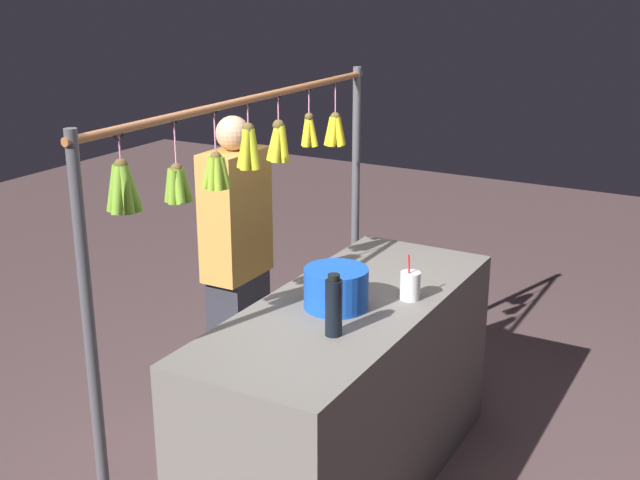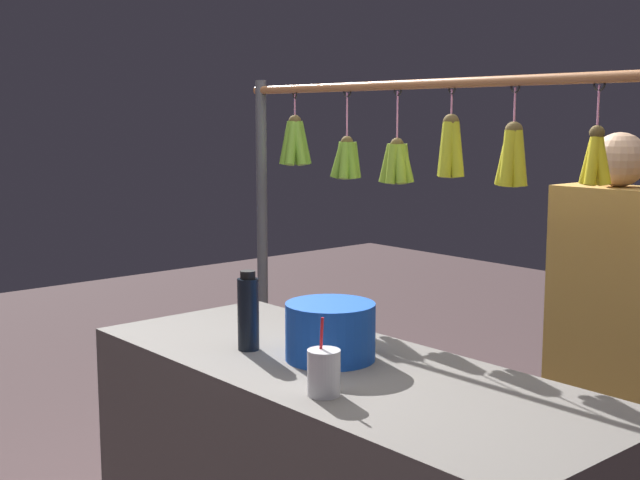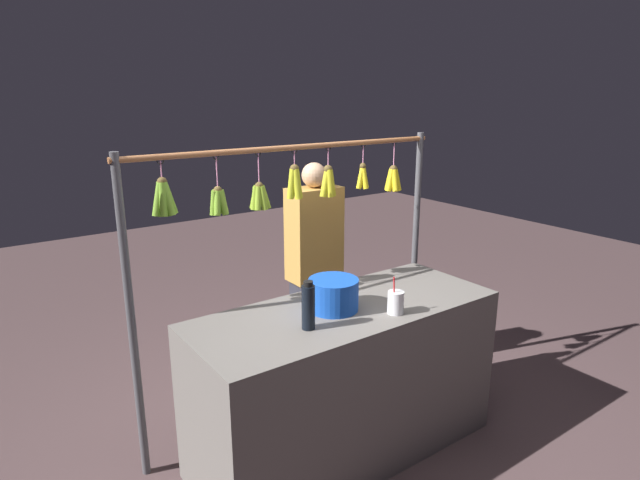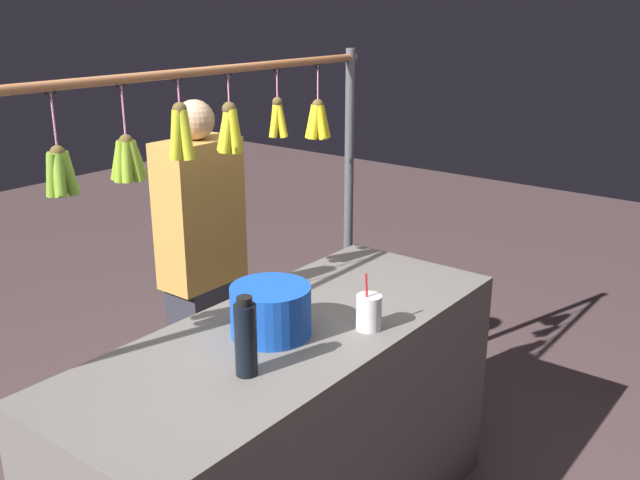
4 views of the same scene
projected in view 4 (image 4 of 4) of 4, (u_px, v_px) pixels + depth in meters
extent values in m
cube|color=#66605B|center=(291.00, 441.00, 2.57)|extent=(1.76, 0.69, 0.90)
cylinder|color=#4C4C51|center=(348.00, 235.00, 3.48)|extent=(0.04, 0.04, 1.77)
cylinder|color=#9E6038|center=(180.00, 74.00, 2.45)|extent=(2.09, 0.03, 0.03)
torus|color=black|center=(318.00, 65.00, 3.03)|extent=(0.04, 0.01, 0.04)
cylinder|color=pink|center=(318.00, 85.00, 3.06)|extent=(0.01, 0.01, 0.17)
sphere|color=brown|center=(318.00, 105.00, 3.09)|extent=(0.05, 0.05, 0.05)
cylinder|color=yellow|center=(314.00, 123.00, 3.09)|extent=(0.07, 0.04, 0.15)
cylinder|color=yellow|center=(321.00, 123.00, 3.09)|extent=(0.05, 0.07, 0.16)
cylinder|color=yellow|center=(323.00, 122.00, 3.12)|extent=(0.07, 0.06, 0.16)
cylinder|color=yellow|center=(318.00, 121.00, 3.14)|extent=(0.07, 0.06, 0.16)
cylinder|color=yellow|center=(312.00, 122.00, 3.12)|extent=(0.05, 0.07, 0.16)
torus|color=black|center=(277.00, 69.00, 2.83)|extent=(0.04, 0.01, 0.04)
cylinder|color=pink|center=(277.00, 86.00, 2.86)|extent=(0.01, 0.01, 0.13)
sphere|color=brown|center=(277.00, 102.00, 2.88)|extent=(0.04, 0.04, 0.04)
cylinder|color=yellow|center=(275.00, 120.00, 2.89)|extent=(0.06, 0.03, 0.15)
cylinder|color=yellow|center=(281.00, 120.00, 2.89)|extent=(0.04, 0.06, 0.15)
cylinder|color=yellow|center=(280.00, 119.00, 2.91)|extent=(0.07, 0.03, 0.15)
cylinder|color=yellow|center=(275.00, 119.00, 2.91)|extent=(0.03, 0.06, 0.15)
torus|color=black|center=(228.00, 74.00, 2.63)|extent=(0.04, 0.01, 0.04)
cylinder|color=pink|center=(228.00, 92.00, 2.65)|extent=(0.01, 0.01, 0.13)
sphere|color=brown|center=(229.00, 109.00, 2.67)|extent=(0.05, 0.05, 0.05)
cylinder|color=gold|center=(226.00, 132.00, 2.68)|extent=(0.08, 0.04, 0.17)
cylinder|color=gold|center=(234.00, 131.00, 2.68)|extent=(0.04, 0.06, 0.17)
cylinder|color=gold|center=(234.00, 130.00, 2.71)|extent=(0.07, 0.05, 0.17)
cylinder|color=gold|center=(226.00, 130.00, 2.70)|extent=(0.05, 0.08, 0.17)
torus|color=black|center=(178.00, 79.00, 2.45)|extent=(0.04, 0.02, 0.04)
cylinder|color=pink|center=(179.00, 95.00, 2.46)|extent=(0.01, 0.01, 0.10)
sphere|color=brown|center=(180.00, 110.00, 2.48)|extent=(0.05, 0.05, 0.05)
cylinder|color=gold|center=(176.00, 135.00, 2.49)|extent=(0.06, 0.04, 0.18)
cylinder|color=gold|center=(186.00, 135.00, 2.50)|extent=(0.04, 0.06, 0.18)
cylinder|color=gold|center=(185.00, 134.00, 2.52)|extent=(0.07, 0.04, 0.18)
cylinder|color=gold|center=(177.00, 134.00, 2.52)|extent=(0.04, 0.08, 0.18)
torus|color=black|center=(121.00, 85.00, 2.27)|extent=(0.04, 0.01, 0.04)
cylinder|color=pink|center=(124.00, 114.00, 2.30)|extent=(0.01, 0.01, 0.18)
sphere|color=brown|center=(126.00, 141.00, 2.32)|extent=(0.05, 0.05, 0.05)
cylinder|color=#85AA29|center=(120.00, 163.00, 2.32)|extent=(0.05, 0.04, 0.14)
cylinder|color=#85AA29|center=(127.00, 163.00, 2.32)|extent=(0.06, 0.05, 0.14)
cylinder|color=#85AA29|center=(135.00, 162.00, 2.33)|extent=(0.04, 0.06, 0.14)
cylinder|color=#85AA29|center=(137.00, 160.00, 2.36)|extent=(0.07, 0.05, 0.14)
cylinder|color=#85AA29|center=(133.00, 159.00, 2.37)|extent=(0.07, 0.05, 0.14)
cylinder|color=#85AA29|center=(124.00, 159.00, 2.37)|extent=(0.04, 0.05, 0.14)
cylinder|color=#85AA29|center=(119.00, 161.00, 2.35)|extent=(0.05, 0.06, 0.14)
torus|color=black|center=(50.00, 92.00, 2.08)|extent=(0.04, 0.01, 0.04)
cylinder|color=pink|center=(54.00, 123.00, 2.11)|extent=(0.01, 0.01, 0.18)
sphere|color=brown|center=(58.00, 153.00, 2.14)|extent=(0.05, 0.05, 0.05)
cylinder|color=#73A42B|center=(52.00, 176.00, 2.14)|extent=(0.05, 0.04, 0.14)
cylinder|color=#73A42B|center=(59.00, 176.00, 2.13)|extent=(0.06, 0.06, 0.14)
cylinder|color=#73A42B|center=(68.00, 174.00, 2.15)|extent=(0.05, 0.06, 0.14)
cylinder|color=#73A42B|center=(68.00, 173.00, 2.17)|extent=(0.06, 0.04, 0.14)
cylinder|color=#73A42B|center=(61.00, 172.00, 2.18)|extent=(0.05, 0.05, 0.14)
cylinder|color=#73A42B|center=(52.00, 174.00, 2.16)|extent=(0.04, 0.05, 0.14)
cylinder|color=black|center=(246.00, 340.00, 2.09)|extent=(0.07, 0.07, 0.23)
cylinder|color=black|center=(244.00, 301.00, 2.05)|extent=(0.05, 0.05, 0.02)
cylinder|color=blue|center=(271.00, 311.00, 2.36)|extent=(0.27, 0.27, 0.17)
cylinder|color=silver|center=(369.00, 312.00, 2.41)|extent=(0.09, 0.09, 0.12)
cylinder|color=red|center=(367.00, 302.00, 2.39)|extent=(0.01, 0.02, 0.21)
cube|color=#2D2D38|center=(208.00, 355.00, 3.37)|extent=(0.30, 0.20, 0.75)
cube|color=#BF8C3F|center=(200.00, 213.00, 3.15)|extent=(0.38, 0.20, 0.66)
sphere|color=tan|center=(195.00, 120.00, 3.01)|extent=(0.17, 0.17, 0.17)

